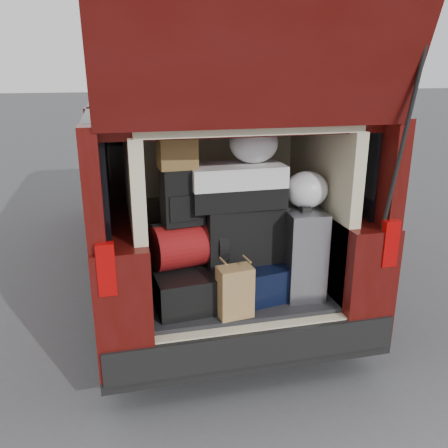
{
  "coord_description": "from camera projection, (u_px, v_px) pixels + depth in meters",
  "views": [
    {
      "loc": [
        -0.79,
        -2.78,
        2.07
      ],
      "look_at": [
        -0.07,
        0.2,
        1.05
      ],
      "focal_mm": 38.0,
      "sensor_mm": 36.0,
      "label": 1
    }
  ],
  "objects": [
    {
      "name": "black_hardshell",
      "position": [
        184.0,
        283.0,
        3.22
      ],
      "size": [
        0.49,
        0.64,
        0.24
      ],
      "primitive_type": "cube",
      "rotation": [
        0.0,
        0.0,
        0.09
      ],
      "color": "black",
      "rests_on": "load_floor"
    },
    {
      "name": "twotone_duffel",
      "position": [
        236.0,
        185.0,
        3.13
      ],
      "size": [
        0.62,
        0.33,
        0.28
      ],
      "primitive_type": "cube",
      "rotation": [
        0.0,
        0.0,
        0.01
      ],
      "color": "white",
      "rests_on": "black_soft_case"
    },
    {
      "name": "ground",
      "position": [
        241.0,
        370.0,
        3.39
      ],
      "size": [
        80.0,
        80.0,
        0.0
      ],
      "primitive_type": "plane",
      "color": "#3E3E41",
      "rests_on": "ground"
    },
    {
      "name": "plastic_bag_center",
      "position": [
        254.0,
        143.0,
        3.1
      ],
      "size": [
        0.33,
        0.31,
        0.26
      ],
      "primitive_type": "ellipsoid",
      "rotation": [
        0.0,
        0.0,
        -0.04
      ],
      "color": "white",
      "rests_on": "twotone_duffel"
    },
    {
      "name": "load_floor",
      "position": [
        231.0,
        317.0,
        3.56
      ],
      "size": [
        1.24,
        1.05,
        0.55
      ],
      "primitive_type": "cube",
      "color": "black",
      "rests_on": "ground"
    },
    {
      "name": "silver_roller",
      "position": [
        300.0,
        251.0,
        3.27
      ],
      "size": [
        0.28,
        0.42,
        0.61
      ],
      "primitive_type": "cube",
      "rotation": [
        0.0,
        0.0,
        -0.06
      ],
      "color": "silver",
      "rests_on": "load_floor"
    },
    {
      "name": "grocery_sack_lower",
      "position": [
        177.0,
        151.0,
        2.95
      ],
      "size": [
        0.25,
        0.21,
        0.21
      ],
      "primitive_type": "cube",
      "rotation": [
        0.0,
        0.0,
        0.07
      ],
      "color": "brown",
      "rests_on": "backpack"
    },
    {
      "name": "navy_hardshell",
      "position": [
        245.0,
        277.0,
        3.31
      ],
      "size": [
        0.53,
        0.61,
        0.24
      ],
      "primitive_type": "cube",
      "rotation": [
        0.0,
        0.0,
        0.18
      ],
      "color": "black",
      "rests_on": "load_floor"
    },
    {
      "name": "minivan",
      "position": [
        193.0,
        186.0,
        4.81
      ],
      "size": [
        1.9,
        5.35,
        2.77
      ],
      "color": "black",
      "rests_on": "ground"
    },
    {
      "name": "plastic_bag_right",
      "position": [
        307.0,
        190.0,
        3.17
      ],
      "size": [
        0.32,
        0.31,
        0.25
      ],
      "primitive_type": "ellipsoid",
      "rotation": [
        0.0,
        0.0,
        0.15
      ],
      "color": "white",
      "rests_on": "silver_roller"
    },
    {
      "name": "kraft_bag",
      "position": [
        235.0,
        292.0,
        2.99
      ],
      "size": [
        0.23,
        0.16,
        0.33
      ],
      "primitive_type": "cube",
      "rotation": [
        0.0,
        0.0,
        0.12
      ],
      "color": "#A4844A",
      "rests_on": "load_floor"
    },
    {
      "name": "backpack",
      "position": [
        182.0,
        197.0,
        3.04
      ],
      "size": [
        0.28,
        0.19,
        0.37
      ],
      "primitive_type": "cube",
      "rotation": [
        0.0,
        0.0,
        0.14
      ],
      "color": "black",
      "rests_on": "red_duffel"
    },
    {
      "name": "black_soft_case",
      "position": [
        243.0,
        232.0,
        3.26
      ],
      "size": [
        0.56,
        0.36,
        0.39
      ],
      "primitive_type": "cube",
      "rotation": [
        0.0,
        0.0,
        0.05
      ],
      "color": "black",
      "rests_on": "navy_hardshell"
    },
    {
      "name": "red_duffel",
      "position": [
        188.0,
        244.0,
        3.16
      ],
      "size": [
        0.5,
        0.38,
        0.3
      ],
      "primitive_type": "cube",
      "rotation": [
        0.0,
        0.0,
        0.18
      ],
      "color": "maroon",
      "rests_on": "black_hardshell"
    }
  ]
}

